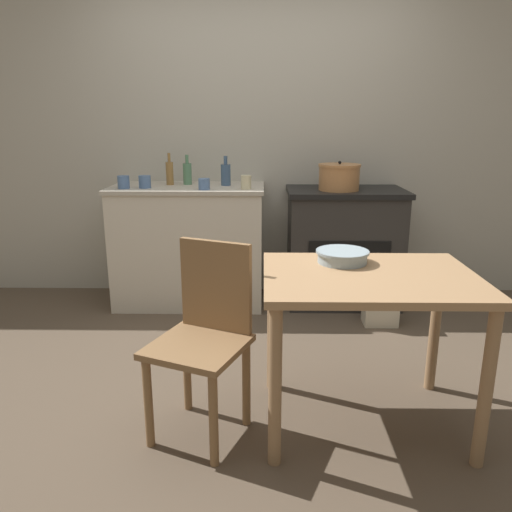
{
  "coord_description": "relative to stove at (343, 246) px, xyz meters",
  "views": [
    {
      "loc": [
        0.04,
        -2.59,
        1.44
      ],
      "look_at": [
        0.0,
        0.42,
        0.61
      ],
      "focal_mm": 35.0,
      "sensor_mm": 36.0,
      "label": 1
    }
  ],
  "objects": [
    {
      "name": "work_table",
      "position": [
        -0.15,
        -1.69,
        0.18
      ],
      "size": [
        0.97,
        0.73,
        0.76
      ],
      "color": "#A87F56",
      "rests_on": "ground_plane"
    },
    {
      "name": "ground_plane",
      "position": [
        -0.68,
        -1.27,
        -0.46
      ],
      "size": [
        14.0,
        14.0,
        0.0
      ],
      "primitive_type": "plane",
      "color": "brown"
    },
    {
      "name": "flour_sack",
      "position": [
        0.21,
        -0.48,
        -0.27
      ],
      "size": [
        0.24,
        0.17,
        0.37
      ],
      "primitive_type": "cube",
      "color": "beige",
      "rests_on": "ground_plane"
    },
    {
      "name": "stock_pot",
      "position": [
        -0.07,
        -0.06,
        0.56
      ],
      "size": [
        0.32,
        0.32,
        0.22
      ],
      "color": "#B77A47",
      "rests_on": "stove"
    },
    {
      "name": "cup_center",
      "position": [
        -1.07,
        -0.23,
        0.52
      ],
      "size": [
        0.08,
        0.08,
        0.08
      ],
      "primitive_type": "cylinder",
      "color": "#4C6B99",
      "rests_on": "counter_cabinet"
    },
    {
      "name": "wall_back",
      "position": [
        -0.68,
        0.32,
        0.81
      ],
      "size": [
        8.0,
        0.07,
        2.55
      ],
      "color": "#B2AD9E",
      "rests_on": "ground_plane"
    },
    {
      "name": "cup_mid_right",
      "position": [
        -0.77,
        -0.2,
        0.53
      ],
      "size": [
        0.08,
        0.08,
        0.1
      ],
      "primitive_type": "cylinder",
      "color": "beige",
      "rests_on": "counter_cabinet"
    },
    {
      "name": "mixing_bowl_large",
      "position": [
        -0.25,
        -1.51,
        0.33
      ],
      "size": [
        0.26,
        0.26,
        0.06
      ],
      "color": "#93A8B2",
      "rests_on": "work_table"
    },
    {
      "name": "counter_cabinet",
      "position": [
        -1.23,
        -0.01,
        0.01
      ],
      "size": [
        1.18,
        0.62,
        0.94
      ],
      "color": "beige",
      "rests_on": "ground_plane"
    },
    {
      "name": "bottle_mid_left",
      "position": [
        -0.93,
        0.01,
        0.57
      ],
      "size": [
        0.08,
        0.08,
        0.23
      ],
      "color": "#3D5675",
      "rests_on": "counter_cabinet"
    },
    {
      "name": "cup_center_left",
      "position": [
        -1.67,
        -0.18,
        0.53
      ],
      "size": [
        0.09,
        0.09,
        0.09
      ],
      "primitive_type": "cylinder",
      "color": "#4C6B99",
      "rests_on": "counter_cabinet"
    },
    {
      "name": "stove",
      "position": [
        0.0,
        0.0,
        0.0
      ],
      "size": [
        0.91,
        0.6,
        0.92
      ],
      "color": "#2D2B28",
      "rests_on": "ground_plane"
    },
    {
      "name": "cup_center_right",
      "position": [
        -1.52,
        -0.15,
        0.53
      ],
      "size": [
        0.09,
        0.09,
        0.09
      ],
      "primitive_type": "cylinder",
      "color": "#4C6B99",
      "rests_on": "counter_cabinet"
    },
    {
      "name": "bottle_far_left",
      "position": [
        -1.24,
        0.07,
        0.57
      ],
      "size": [
        0.07,
        0.07,
        0.23
      ],
      "color": "#517F5B",
      "rests_on": "counter_cabinet"
    },
    {
      "name": "chair",
      "position": [
        -0.91,
        -1.74,
        0.03
      ],
      "size": [
        0.52,
        0.52,
        0.9
      ],
      "rotation": [
        0.0,
        0.0,
        -0.4
      ],
      "color": "olive",
      "rests_on": "ground_plane"
    },
    {
      "name": "bottle_left",
      "position": [
        -1.37,
        0.05,
        0.58
      ],
      "size": [
        0.06,
        0.06,
        0.25
      ],
      "color": "olive",
      "rests_on": "counter_cabinet"
    }
  ]
}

